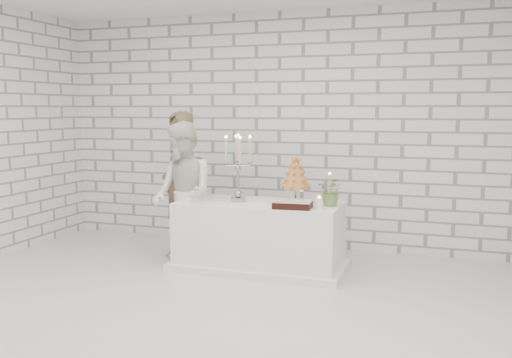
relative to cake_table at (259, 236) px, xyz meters
The scene contains 11 objects.
ground 1.39m from the cake_table, 94.92° to the right, with size 6.00×5.00×0.01m, color silver.
wall_back 1.63m from the cake_table, 95.58° to the left, with size 6.00×0.01×3.00m, color white.
cake_table is the anchor object (origin of this frame).
groom 1.21m from the cake_table, 168.63° to the left, with size 0.64×0.42×1.75m, color #413220.
bride 0.97m from the cake_table, 166.98° to the right, with size 0.80×0.62×1.65m, color white.
candelabra 0.79m from the cake_table, behind, with size 0.31×0.31×0.75m, color #9797A0, non-canonical shape.
croquembouche 0.76m from the cake_table, ahead, with size 0.35×0.35×0.54m, color #A56328, non-canonical shape.
chocolate_cake 0.65m from the cake_table, 26.72° to the right, with size 0.39×0.28×0.08m, color black.
pillar_candle 0.86m from the cake_table, 15.41° to the right, with size 0.08×0.08×0.12m, color white.
extra_taper 0.94m from the cake_table, 13.52° to the left, with size 0.06×0.06×0.32m, color beige.
flowers 0.96m from the cake_table, ahead, with size 0.28×0.24×0.31m, color #417437.
Camera 1 is at (2.04, -4.52, 1.79)m, focal length 39.64 mm.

